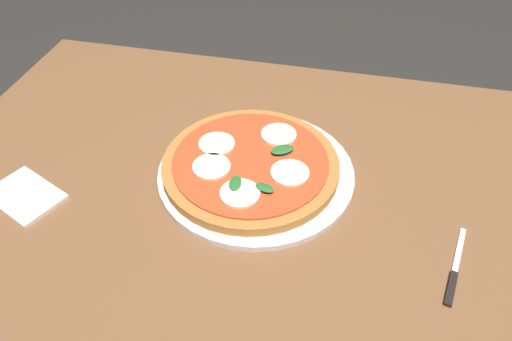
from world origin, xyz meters
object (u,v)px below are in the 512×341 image
at_px(pizza, 250,164).
at_px(napkin, 25,196).
at_px(dining_table, 284,238).
at_px(serving_tray, 256,172).
at_px(knife, 454,275).

xyz_separation_m(pizza, napkin, (-0.38, -0.15, -0.02)).
height_order(dining_table, pizza, pizza).
bearing_deg(serving_tray, dining_table, -37.91).
height_order(serving_tray, knife, serving_tray).
bearing_deg(napkin, serving_tray, 21.01).
bearing_deg(pizza, serving_tray, 2.32).
bearing_deg(dining_table, knife, -20.20).
relative_size(pizza, napkin, 2.50).
relative_size(dining_table, pizza, 4.22).
height_order(dining_table, knife, knife).
xyz_separation_m(dining_table, knife, (0.28, -0.10, 0.11)).
xyz_separation_m(dining_table, pizza, (-0.08, 0.05, 0.13)).
bearing_deg(pizza, knife, -23.38).
xyz_separation_m(dining_table, serving_tray, (-0.07, 0.05, 0.11)).
relative_size(napkin, knife, 0.82).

